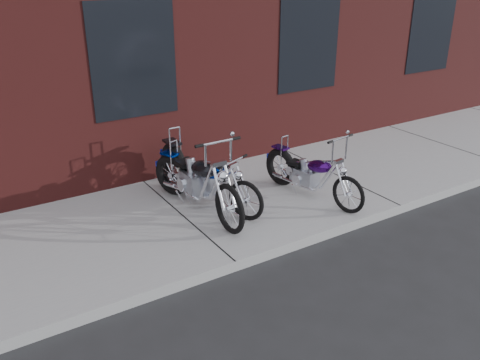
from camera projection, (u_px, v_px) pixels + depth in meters
ground at (236, 272)px, 6.42m from camera, size 120.00×120.00×0.00m
sidewalk at (183, 220)px, 7.56m from camera, size 22.00×3.00×0.15m
chopper_purple at (310, 176)px, 7.99m from camera, size 0.55×1.99×1.12m
chopper_blue at (204, 182)px, 7.69m from camera, size 0.87×2.01×0.92m
chopper_third at (197, 180)px, 7.61m from camera, size 0.61×2.48×1.26m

